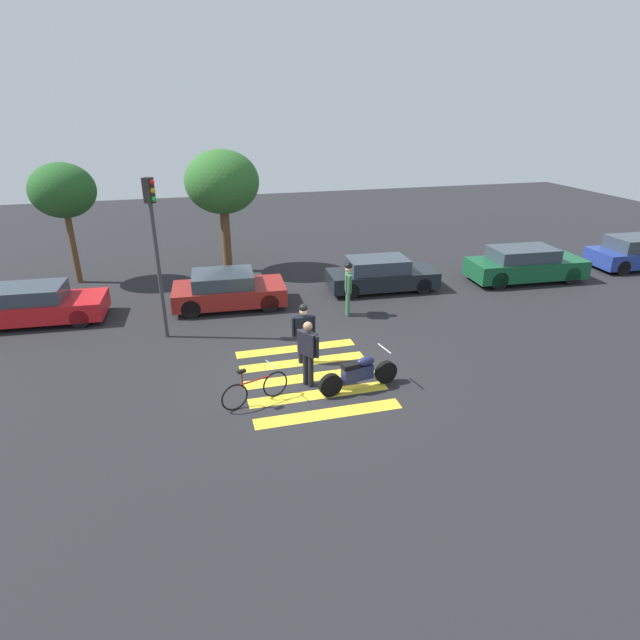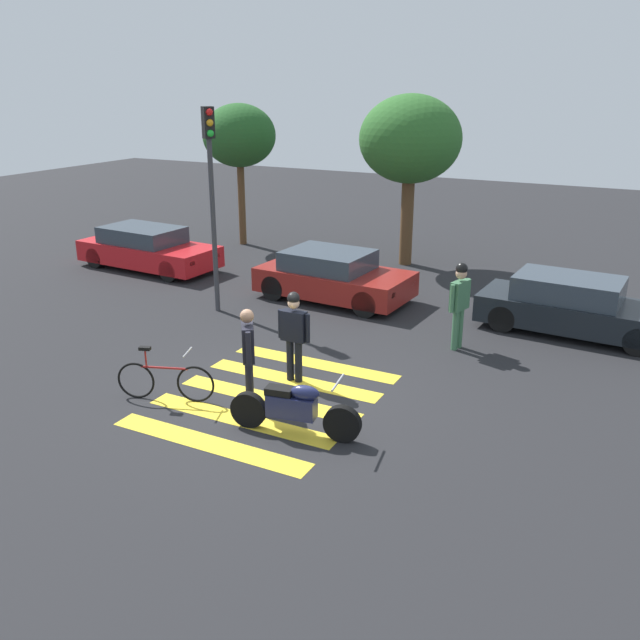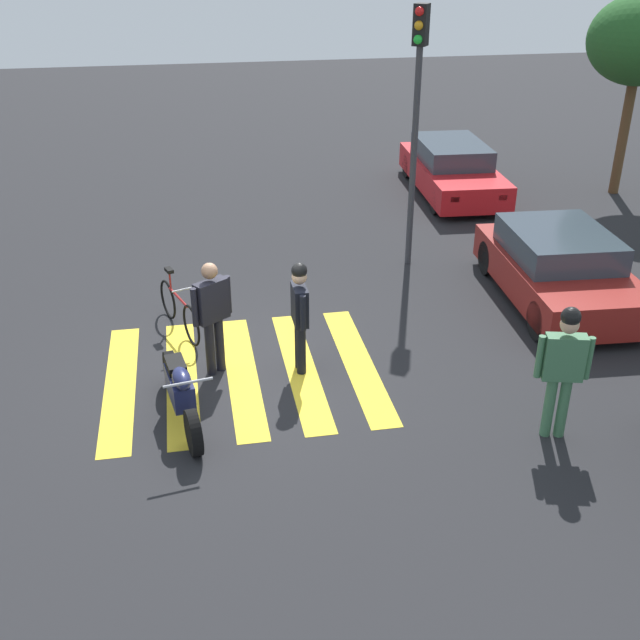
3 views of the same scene
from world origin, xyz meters
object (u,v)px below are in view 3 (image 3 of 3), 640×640
(police_motorcycle, at_px, (181,391))
(officer_by_motorcycle, at_px, (212,311))
(leaning_bicycle, at_px, (179,310))
(pedestrian_bystander, at_px, (563,363))
(car_red_convertible, at_px, (452,169))
(car_maroon_wagon, at_px, (559,268))
(officer_on_foot, at_px, (300,310))
(traffic_light_pole, at_px, (417,100))

(police_motorcycle, distance_m, officer_by_motorcycle, 1.42)
(leaning_bicycle, bearing_deg, pedestrian_bystander, 51.02)
(car_red_convertible, bearing_deg, car_maroon_wagon, -1.82)
(car_maroon_wagon, bearing_deg, officer_on_foot, -71.75)
(car_red_convertible, relative_size, traffic_light_pole, 0.92)
(car_red_convertible, bearing_deg, officer_by_motorcycle, -39.34)
(car_red_convertible, xyz_separation_m, traffic_light_pole, (4.23, -2.35, 2.60))
(officer_by_motorcycle, xyz_separation_m, car_maroon_wagon, (-1.44, 6.18, -0.41))
(police_motorcycle, bearing_deg, car_red_convertible, 142.41)
(car_maroon_wagon, relative_size, traffic_light_pole, 0.83)
(officer_on_foot, height_order, officer_by_motorcycle, officer_by_motorcycle)
(pedestrian_bystander, relative_size, car_red_convertible, 0.42)
(officer_by_motorcycle, bearing_deg, car_maroon_wagon, 103.09)
(pedestrian_bystander, bearing_deg, officer_on_foot, -126.69)
(car_red_convertible, distance_m, car_maroon_wagon, 6.35)
(police_motorcycle, xyz_separation_m, pedestrian_bystander, (1.25, 4.82, 0.66))
(car_red_convertible, bearing_deg, traffic_light_pole, -29.03)
(pedestrian_bystander, height_order, car_red_convertible, pedestrian_bystander)
(officer_by_motorcycle, relative_size, pedestrian_bystander, 0.94)
(pedestrian_bystander, bearing_deg, traffic_light_pole, -177.56)
(car_red_convertible, bearing_deg, police_motorcycle, -37.59)
(leaning_bicycle, distance_m, pedestrian_bystander, 6.22)
(leaning_bicycle, xyz_separation_m, officer_on_foot, (1.63, 1.78, 0.64))
(officer_by_motorcycle, distance_m, pedestrian_bystander, 4.94)
(leaning_bicycle, xyz_separation_m, car_maroon_wagon, (0.01, 6.69, 0.24))
(officer_on_foot, distance_m, traffic_light_pole, 5.14)
(police_motorcycle, relative_size, leaning_bicycle, 1.29)
(leaning_bicycle, bearing_deg, officer_on_foot, 47.43)
(leaning_bicycle, height_order, traffic_light_pole, traffic_light_pole)
(police_motorcycle, xyz_separation_m, car_red_convertible, (-8.97, 6.91, 0.16))
(officer_by_motorcycle, bearing_deg, car_red_convertible, 140.66)
(police_motorcycle, relative_size, car_red_convertible, 0.49)
(car_red_convertible, xyz_separation_m, car_maroon_wagon, (6.35, -0.20, 0.01))
(leaning_bicycle, xyz_separation_m, pedestrian_bystander, (3.88, 4.80, 0.73))
(traffic_light_pole, bearing_deg, pedestrian_bystander, 2.44)
(leaning_bicycle, distance_m, car_red_convertible, 9.37)
(police_motorcycle, relative_size, traffic_light_pole, 0.45)
(leaning_bicycle, bearing_deg, officer_by_motorcycle, 19.43)
(pedestrian_bystander, height_order, car_maroon_wagon, pedestrian_bystander)
(officer_on_foot, bearing_deg, car_maroon_wagon, 108.25)
(car_maroon_wagon, distance_m, traffic_light_pole, 3.98)
(police_motorcycle, bearing_deg, traffic_light_pole, 136.12)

